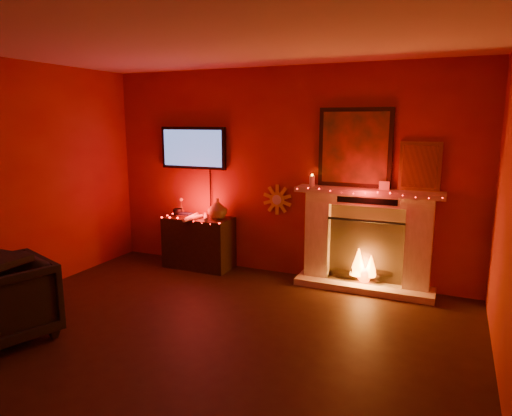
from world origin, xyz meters
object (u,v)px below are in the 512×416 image
(tv, at_px, (193,148))
(fireplace, at_px, (366,230))
(sunburst_clock, at_px, (277,200))
(armchair, at_px, (1,301))
(console_table, at_px, (200,240))

(tv, bearing_deg, fireplace, -1.50)
(tv, height_order, sunburst_clock, tv)
(fireplace, distance_m, tv, 2.61)
(tv, xyz_separation_m, sunburst_clock, (1.25, 0.03, -0.65))
(sunburst_clock, height_order, armchair, sunburst_clock)
(fireplace, bearing_deg, sunburst_clock, 175.63)
(tv, height_order, armchair, tv)
(sunburst_clock, height_order, console_table, sunburst_clock)
(console_table, xyz_separation_m, armchair, (-0.58, -2.62, -0.02))
(tv, xyz_separation_m, armchair, (-0.40, -2.81, -1.27))
(console_table, bearing_deg, armchair, -102.50)
(fireplace, relative_size, armchair, 2.62)
(console_table, distance_m, armchair, 2.68)
(fireplace, height_order, tv, fireplace)
(armchair, bearing_deg, sunburst_clock, 79.84)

